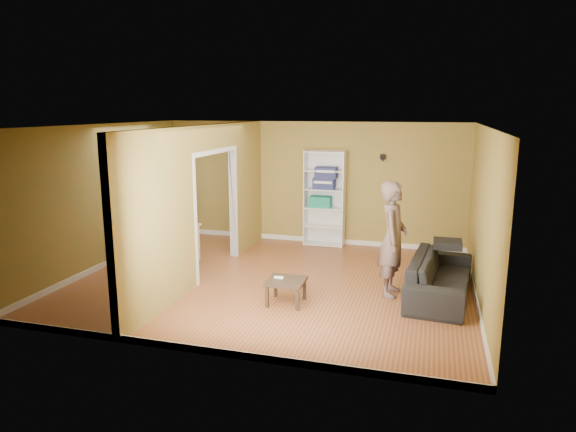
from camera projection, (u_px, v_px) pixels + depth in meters
The scene contains 15 objects.
room_shell at pixel (273, 206), 8.43m from camera, with size 6.50×6.50×6.50m.
partition at pixel (206, 202), 8.75m from camera, with size 0.22×5.50×2.60m, color #A97D39, non-canonical shape.
wall_speaker at pixel (383, 157), 10.43m from camera, with size 0.10×0.10×0.10m, color black.
sofa at pixel (441, 270), 7.93m from camera, with size 0.93×2.18×0.83m, color black.
person at pixel (393, 229), 7.88m from camera, with size 0.60×0.77×2.11m, color slate.
bookshelf at pixel (325, 198), 10.85m from camera, with size 0.85×0.37×2.01m.
paper_box_teal at pixel (320, 202), 10.84m from camera, with size 0.45×0.29×0.23m, color #1F8A74.
paper_box_navy_b at pixel (324, 183), 10.74m from camera, with size 0.44×0.29×0.23m, color navy.
paper_box_navy_c at pixel (326, 172), 10.68m from camera, with size 0.45×0.29×0.23m, color navy.
coffee_table at pixel (286, 283), 7.64m from camera, with size 0.55×0.55×0.37m.
game_controller at pixel (279, 277), 7.71m from camera, with size 0.14×0.04×0.03m, color white.
dining_table at pixel (165, 228), 9.71m from camera, with size 1.16×0.77×0.72m.
chair_left at pixel (130, 235), 9.85m from camera, with size 0.45×0.45×0.99m, color tan, non-canonical shape.
chair_near at pixel (149, 244), 9.15m from camera, with size 0.46×0.46×1.00m, color #D0AD87, non-canonical shape.
chair_far at pixel (181, 230), 10.25m from camera, with size 0.44×0.44×0.97m, color tan, non-canonical shape.
Camera 1 is at (2.50, -7.90, 2.87)m, focal length 32.00 mm.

